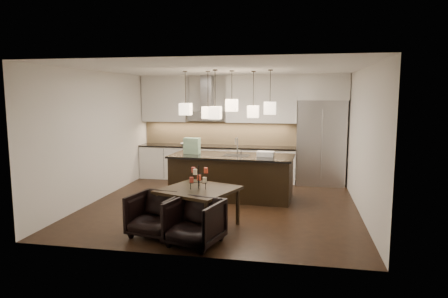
% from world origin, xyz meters
% --- Properties ---
extents(floor, '(5.50, 5.50, 0.02)m').
position_xyz_m(floor, '(0.00, 0.00, -0.01)').
color(floor, black).
rests_on(floor, ground).
extents(ceiling, '(5.50, 5.50, 0.02)m').
position_xyz_m(ceiling, '(0.00, 0.00, 2.81)').
color(ceiling, white).
rests_on(ceiling, wall_back).
extents(wall_back, '(5.50, 0.02, 2.80)m').
position_xyz_m(wall_back, '(0.00, 2.76, 1.40)').
color(wall_back, silver).
rests_on(wall_back, ground).
extents(wall_front, '(5.50, 0.02, 2.80)m').
position_xyz_m(wall_front, '(0.00, -2.76, 1.40)').
color(wall_front, silver).
rests_on(wall_front, ground).
extents(wall_left, '(0.02, 5.50, 2.80)m').
position_xyz_m(wall_left, '(-2.76, 0.00, 1.40)').
color(wall_left, silver).
rests_on(wall_left, ground).
extents(wall_right, '(0.02, 5.50, 2.80)m').
position_xyz_m(wall_right, '(2.76, 0.00, 1.40)').
color(wall_right, silver).
rests_on(wall_right, ground).
extents(refrigerator, '(1.20, 0.72, 2.15)m').
position_xyz_m(refrigerator, '(2.10, 2.38, 1.07)').
color(refrigerator, '#B7B7BA').
rests_on(refrigerator, floor).
extents(fridge_panel, '(1.26, 0.72, 0.65)m').
position_xyz_m(fridge_panel, '(2.10, 2.38, 2.47)').
color(fridge_panel, silver).
rests_on(fridge_panel, refrigerator).
extents(lower_cabinets, '(4.21, 0.62, 0.88)m').
position_xyz_m(lower_cabinets, '(-0.62, 2.43, 0.44)').
color(lower_cabinets, silver).
rests_on(lower_cabinets, floor).
extents(countertop, '(4.21, 0.66, 0.04)m').
position_xyz_m(countertop, '(-0.62, 2.43, 0.90)').
color(countertop, black).
rests_on(countertop, lower_cabinets).
extents(backsplash, '(4.21, 0.02, 0.63)m').
position_xyz_m(backsplash, '(-0.62, 2.73, 1.24)').
color(backsplash, tan).
rests_on(backsplash, countertop).
extents(upper_cab_left, '(1.25, 0.35, 1.25)m').
position_xyz_m(upper_cab_left, '(-2.10, 2.57, 2.17)').
color(upper_cab_left, silver).
rests_on(upper_cab_left, wall_back).
extents(upper_cab_right, '(1.85, 0.35, 1.25)m').
position_xyz_m(upper_cab_right, '(0.55, 2.57, 2.17)').
color(upper_cab_right, silver).
rests_on(upper_cab_right, wall_back).
extents(hood_canopy, '(0.90, 0.52, 0.24)m').
position_xyz_m(hood_canopy, '(-0.93, 2.48, 1.72)').
color(hood_canopy, '#B7B7BA').
rests_on(hood_canopy, wall_back).
extents(hood_chimney, '(0.30, 0.28, 0.96)m').
position_xyz_m(hood_chimney, '(-0.93, 2.59, 2.32)').
color(hood_chimney, '#B7B7BA').
rests_on(hood_chimney, hood_canopy).
extents(fruit_bowl, '(0.28, 0.28, 0.06)m').
position_xyz_m(fruit_bowl, '(-1.49, 2.38, 0.95)').
color(fruit_bowl, silver).
rests_on(fruit_bowl, countertop).
extents(island_body, '(2.68, 1.20, 0.92)m').
position_xyz_m(island_body, '(0.10, 0.59, 0.46)').
color(island_body, black).
rests_on(island_body, floor).
extents(island_top, '(2.76, 1.29, 0.04)m').
position_xyz_m(island_top, '(0.10, 0.59, 0.94)').
color(island_top, black).
rests_on(island_top, island_body).
extents(faucet, '(0.12, 0.26, 0.40)m').
position_xyz_m(faucet, '(0.21, 0.69, 1.16)').
color(faucet, silver).
rests_on(faucet, island_top).
extents(tote_bag, '(0.37, 0.21, 0.36)m').
position_xyz_m(tote_bag, '(-0.82, 0.64, 1.14)').
color(tote_bag, '#1B6831').
rests_on(tote_bag, island_top).
extents(food_container, '(0.37, 0.27, 0.10)m').
position_xyz_m(food_container, '(0.85, 0.56, 1.02)').
color(food_container, silver).
rests_on(food_container, island_top).
extents(dining_table, '(1.48, 1.48, 0.69)m').
position_xyz_m(dining_table, '(-0.12, -1.50, 0.35)').
color(dining_table, black).
rests_on(dining_table, floor).
extents(candelabra, '(0.43, 0.43, 0.41)m').
position_xyz_m(candelabra, '(-0.12, -1.50, 0.89)').
color(candelabra, black).
rests_on(candelabra, dining_table).
extents(candle_a, '(0.09, 0.09, 0.09)m').
position_xyz_m(candle_a, '(-0.00, -1.55, 0.86)').
color(candle_a, beige).
rests_on(candle_a, candelabra).
extents(candle_b, '(0.09, 0.09, 0.09)m').
position_xyz_m(candle_b, '(-0.14, -1.38, 0.86)').
color(candle_b, '#DB4328').
rests_on(candle_b, candelabra).
extents(candle_c, '(0.09, 0.09, 0.09)m').
position_xyz_m(candle_c, '(-0.22, -1.58, 0.86)').
color(candle_c, '#A53527').
rests_on(candle_c, candelabra).
extents(candle_d, '(0.09, 0.09, 0.09)m').
position_xyz_m(candle_d, '(0.00, -1.46, 1.00)').
color(candle_d, '#DB4328').
rests_on(candle_d, candelabra).
extents(candle_e, '(0.09, 0.09, 0.09)m').
position_xyz_m(candle_e, '(-0.23, -1.44, 1.00)').
color(candle_e, '#A53527').
rests_on(candle_e, candelabra).
extents(candle_f, '(0.09, 0.09, 0.09)m').
position_xyz_m(candle_f, '(-0.15, -1.62, 1.00)').
color(candle_f, beige).
rests_on(candle_f, candelabra).
extents(armchair_left, '(0.88, 0.90, 0.70)m').
position_xyz_m(armchair_left, '(-0.72, -2.02, 0.35)').
color(armchair_left, black).
rests_on(armchair_left, floor).
extents(armchair_right, '(0.93, 0.95, 0.71)m').
position_xyz_m(armchair_right, '(0.02, -2.29, 0.35)').
color(armchair_right, black).
rests_on(armchair_right, floor).
extents(pendant_a, '(0.24, 0.24, 0.26)m').
position_xyz_m(pendant_a, '(-0.91, 0.48, 1.97)').
color(pendant_a, '#FADDB3').
rests_on(pendant_a, ceiling).
extents(pendant_b, '(0.24, 0.24, 0.26)m').
position_xyz_m(pendant_b, '(-0.44, 0.64, 1.89)').
color(pendant_b, '#FADDB3').
rests_on(pendant_b, ceiling).
extents(pendant_c, '(0.24, 0.24, 0.26)m').
position_xyz_m(pendant_c, '(0.11, 0.51, 2.06)').
color(pendant_c, '#FADDB3').
rests_on(pendant_c, ceiling).
extents(pendant_d, '(0.24, 0.24, 0.26)m').
position_xyz_m(pendant_d, '(0.55, 0.77, 1.92)').
color(pendant_d, '#FADDB3').
rests_on(pendant_d, ceiling).
extents(pendant_e, '(0.24, 0.24, 0.26)m').
position_xyz_m(pendant_e, '(0.94, 0.39, 2.01)').
color(pendant_e, '#FADDB3').
rests_on(pendant_e, ceiling).
extents(pendant_f, '(0.24, 0.24, 0.26)m').
position_xyz_m(pendant_f, '(-0.18, 0.14, 1.92)').
color(pendant_f, '#FADDB3').
rests_on(pendant_f, ceiling).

